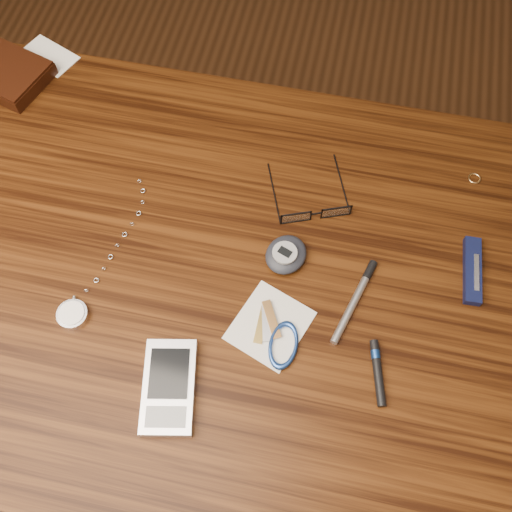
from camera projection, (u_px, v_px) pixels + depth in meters
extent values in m
plane|color=#472814|center=(234.00, 393.00, 1.47)|extent=(3.80, 3.80, 0.00)
cube|color=#3B1C09|center=(217.00, 275.00, 0.81)|extent=(1.00, 0.70, 0.03)
cylinder|color=#4C2814|center=(69.00, 190.00, 1.32)|extent=(0.05, 0.05, 0.71)
cylinder|color=#4C2814|center=(462.00, 263.00, 1.23)|extent=(0.05, 0.05, 0.71)
cube|color=black|center=(8.00, 75.00, 0.94)|extent=(0.15, 0.13, 0.02)
cube|color=black|center=(5.00, 69.00, 0.93)|extent=(0.15, 0.13, 0.00)
cube|color=white|center=(49.00, 56.00, 0.97)|extent=(0.11, 0.09, 0.00)
cube|color=black|center=(296.00, 218.00, 0.82)|extent=(0.04, 0.02, 0.02)
cube|color=white|center=(296.00, 218.00, 0.82)|extent=(0.04, 0.02, 0.02)
cylinder|color=black|center=(274.00, 193.00, 0.85)|extent=(0.04, 0.10, 0.00)
cube|color=black|center=(336.00, 212.00, 0.82)|extent=(0.04, 0.02, 0.02)
cube|color=white|center=(336.00, 212.00, 0.82)|extent=(0.04, 0.02, 0.02)
cylinder|color=black|center=(342.00, 183.00, 0.86)|extent=(0.04, 0.10, 0.00)
cube|color=black|center=(316.00, 214.00, 0.82)|extent=(0.01, 0.01, 0.00)
torus|color=tan|center=(474.00, 178.00, 0.86)|extent=(0.02, 0.02, 0.00)
cylinder|color=white|center=(73.00, 315.00, 0.76)|extent=(0.04, 0.04, 0.01)
cylinder|color=white|center=(71.00, 313.00, 0.75)|extent=(0.03, 0.03, 0.00)
cylinder|color=white|center=(74.00, 298.00, 0.77)|extent=(0.01, 0.01, 0.01)
torus|color=white|center=(86.00, 290.00, 0.78)|extent=(0.01, 0.01, 0.01)
torus|color=white|center=(96.00, 280.00, 0.79)|extent=(0.01, 0.01, 0.00)
torus|color=white|center=(104.00, 269.00, 0.79)|extent=(0.01, 0.01, 0.01)
torus|color=white|center=(111.00, 257.00, 0.80)|extent=(0.01, 0.01, 0.00)
torus|color=white|center=(117.00, 245.00, 0.81)|extent=(0.01, 0.01, 0.01)
torus|color=white|center=(125.00, 235.00, 0.82)|extent=(0.01, 0.01, 0.00)
torus|color=white|center=(132.00, 224.00, 0.82)|extent=(0.01, 0.00, 0.01)
torus|color=white|center=(139.00, 213.00, 0.83)|extent=(0.01, 0.01, 0.00)
torus|color=white|center=(143.00, 202.00, 0.84)|extent=(0.01, 0.00, 0.01)
torus|color=white|center=(143.00, 191.00, 0.85)|extent=(0.01, 0.01, 0.00)
torus|color=white|center=(140.00, 181.00, 0.86)|extent=(0.01, 0.01, 0.01)
cube|color=silver|center=(169.00, 387.00, 0.71)|extent=(0.09, 0.13, 0.02)
cube|color=black|center=(169.00, 373.00, 0.71)|extent=(0.06, 0.07, 0.00)
cube|color=gray|center=(166.00, 417.00, 0.69)|extent=(0.05, 0.03, 0.00)
ellipsoid|color=#1F212B|center=(286.00, 255.00, 0.79)|extent=(0.07, 0.08, 0.02)
cylinder|color=gray|center=(285.00, 253.00, 0.78)|extent=(0.03, 0.03, 0.00)
cube|color=black|center=(285.00, 252.00, 0.78)|extent=(0.02, 0.02, 0.00)
cube|color=white|center=(270.00, 325.00, 0.76)|extent=(0.12, 0.12, 0.00)
torus|color=#22469A|center=(283.00, 345.00, 0.74)|extent=(0.05, 0.05, 0.01)
cube|color=olive|center=(262.00, 324.00, 0.76)|extent=(0.01, 0.05, 0.00)
cube|color=silver|center=(267.00, 322.00, 0.76)|extent=(0.02, 0.06, 0.00)
cube|color=#A3703A|center=(271.00, 319.00, 0.76)|extent=(0.04, 0.05, 0.00)
cube|color=#0C0D34|center=(472.00, 270.00, 0.79)|extent=(0.03, 0.10, 0.01)
cube|color=#B4B4B8|center=(477.00, 272.00, 0.78)|extent=(0.01, 0.06, 0.00)
cylinder|color=#B9B9BE|center=(354.00, 301.00, 0.77)|extent=(0.05, 0.13, 0.01)
cylinder|color=black|center=(370.00, 270.00, 0.79)|extent=(0.02, 0.03, 0.01)
cylinder|color=black|center=(378.00, 373.00, 0.72)|extent=(0.03, 0.09, 0.01)
cylinder|color=#1A4294|center=(376.00, 355.00, 0.73)|extent=(0.01, 0.01, 0.01)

